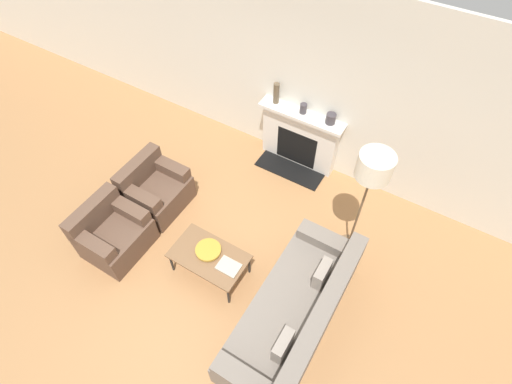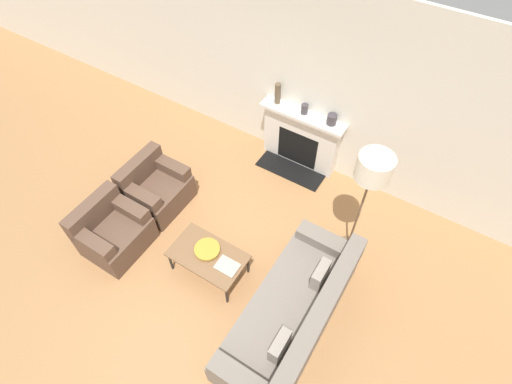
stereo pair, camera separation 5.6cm
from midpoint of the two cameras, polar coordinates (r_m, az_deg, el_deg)
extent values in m
plane|color=#A87547|center=(5.46, -8.32, -13.11)|extent=(18.00, 18.00, 0.00)
cube|color=silver|center=(5.92, 7.47, 15.35)|extent=(18.00, 0.06, 2.90)
cube|color=silver|center=(6.42, 6.66, 7.53)|extent=(1.23, 0.20, 0.96)
cube|color=black|center=(6.45, 6.21, 6.28)|extent=(0.68, 0.04, 0.62)
cube|color=black|center=(6.57, 5.16, 3.16)|extent=(1.11, 0.40, 0.02)
cube|color=silver|center=(6.06, 6.97, 10.81)|extent=(1.35, 0.28, 0.05)
cube|color=slate|center=(5.04, 5.05, -16.98)|extent=(0.88, 2.17, 0.43)
cube|color=slate|center=(4.64, 9.35, -17.13)|extent=(0.20, 2.17, 0.37)
cube|color=slate|center=(5.22, 10.45, -7.05)|extent=(0.81, 0.22, 0.16)
cube|color=slate|center=(4.49, -1.28, -25.49)|extent=(0.81, 0.22, 0.16)
cube|color=gray|center=(4.91, 9.50, -11.53)|extent=(0.12, 0.32, 0.28)
cube|color=gray|center=(4.53, 3.77, -21.04)|extent=(0.12, 0.32, 0.28)
cube|color=brown|center=(5.84, -19.01, -6.07)|extent=(0.73, 0.84, 0.42)
cube|color=brown|center=(5.71, -22.00, -2.58)|extent=(0.18, 0.84, 0.35)
cube|color=brown|center=(5.53, -22.11, -6.74)|extent=(0.66, 0.18, 0.17)
cube|color=brown|center=(5.70, -17.56, -2.15)|extent=(0.66, 0.18, 0.17)
cube|color=brown|center=(6.13, -13.40, -0.24)|extent=(0.73, 0.84, 0.42)
cube|color=brown|center=(6.00, -16.12, 3.20)|extent=(0.18, 0.84, 0.35)
cube|color=brown|center=(5.79, -16.00, -0.56)|extent=(0.66, 0.18, 0.17)
cube|color=brown|center=(6.05, -11.93, 3.58)|extent=(0.66, 0.18, 0.17)
cube|color=brown|center=(5.20, -6.60, -8.99)|extent=(0.98, 0.58, 0.03)
cylinder|color=black|center=(5.47, -11.81, -9.69)|extent=(0.03, 0.03, 0.38)
cylinder|color=black|center=(5.16, -3.91, -14.49)|extent=(0.03, 0.03, 0.38)
cylinder|color=black|center=(5.64, -8.61, -6.00)|extent=(0.03, 0.03, 0.38)
cylinder|color=black|center=(5.34, -0.83, -10.36)|extent=(0.03, 0.03, 0.38)
cylinder|color=#BC8E2D|center=(5.22, -6.66, -8.27)|extent=(0.12, 0.12, 0.01)
cylinder|color=#BC8E2D|center=(5.20, -6.69, -8.13)|extent=(0.33, 0.33, 0.04)
cube|color=#B2A893|center=(5.07, -3.82, -10.54)|extent=(0.28, 0.22, 0.02)
cylinder|color=brown|center=(5.84, 13.23, -7.44)|extent=(0.31, 0.31, 0.03)
cylinder|color=brown|center=(5.21, 14.74, -3.02)|extent=(0.03, 0.03, 1.51)
cylinder|color=silver|center=(4.56, 16.91, 3.37)|extent=(0.41, 0.41, 0.31)
cylinder|color=brown|center=(6.12, 3.38, 13.87)|extent=(0.09, 0.09, 0.34)
cylinder|color=#3D383D|center=(6.02, 7.22, 11.69)|extent=(0.11, 0.11, 0.15)
cylinder|color=#3D383D|center=(5.90, 11.06, 10.15)|extent=(0.14, 0.14, 0.16)
camera|label=1|loc=(0.03, -89.72, 0.35)|focal=28.00mm
camera|label=2|loc=(0.03, 90.28, -0.35)|focal=28.00mm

